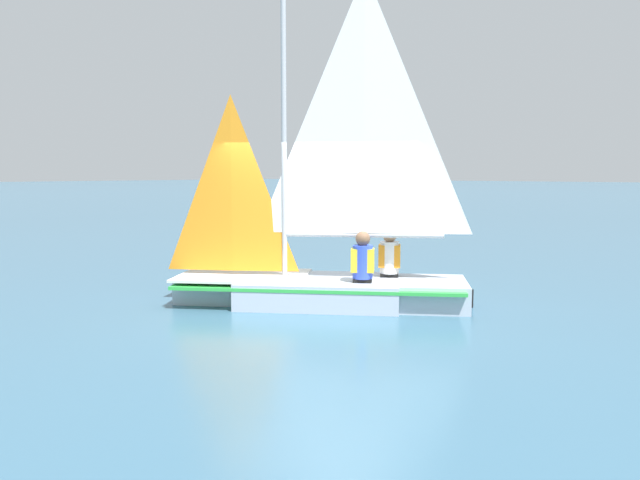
{
  "coord_description": "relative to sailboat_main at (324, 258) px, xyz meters",
  "views": [
    {
      "loc": [
        -7.32,
        -6.16,
        2.04
      ],
      "look_at": [
        0.0,
        0.0,
        1.0
      ],
      "focal_mm": 35.0,
      "sensor_mm": 36.0,
      "label": 1
    }
  ],
  "objects": [
    {
      "name": "sailboat_main",
      "position": [
        0.0,
        0.0,
        0.0
      ],
      "size": [
        3.63,
        4.47,
        5.1
      ],
      "rotation": [
        0.0,
        0.0,
        2.15
      ],
      "color": "#B2BCCC",
      "rests_on": "ground_plane"
    },
    {
      "name": "sailor_helm",
      "position": [
        0.14,
        -0.65,
        -0.09
      ],
      "size": [
        0.42,
        0.43,
        1.16
      ],
      "rotation": [
        0.0,
        0.0,
        2.15
      ],
      "color": "black",
      "rests_on": "ground_plane"
    },
    {
      "name": "ground_plane",
      "position": [
        -0.03,
        0.05,
        -0.72
      ],
      "size": [
        260.0,
        260.0,
        0.0
      ],
      "primitive_type": "plane",
      "color": "#38607A"
    },
    {
      "name": "sailor_crew",
      "position": [
        0.81,
        -0.68,
        -0.09
      ],
      "size": [
        0.42,
        0.43,
        1.16
      ],
      "rotation": [
        0.0,
        0.0,
        2.15
      ],
      "color": "black",
      "rests_on": "ground_plane"
    }
  ]
}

